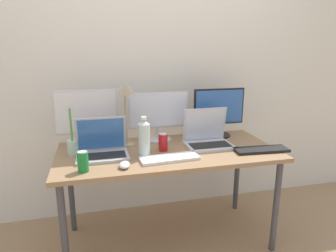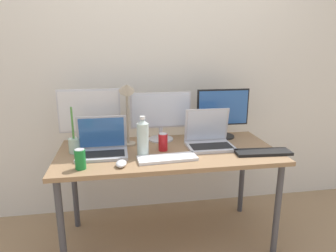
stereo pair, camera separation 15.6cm
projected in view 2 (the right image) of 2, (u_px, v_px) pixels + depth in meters
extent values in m
plane|color=#9E7F5B|center=(168.00, 239.00, 2.35)|extent=(16.00, 16.00, 0.00)
cube|color=silver|center=(157.00, 66.00, 2.58)|extent=(7.00, 0.08, 2.60)
cylinder|color=#424247|center=(62.00, 231.00, 1.85)|extent=(0.04, 0.04, 0.71)
cylinder|color=#424247|center=(277.00, 211.00, 2.08)|extent=(0.04, 0.04, 0.71)
cylinder|color=#424247|center=(75.00, 187.00, 2.44)|extent=(0.04, 0.04, 0.71)
cylinder|color=#424247|center=(242.00, 175.00, 2.67)|extent=(0.04, 0.04, 0.71)
cube|color=#93704C|center=(168.00, 152.00, 2.17)|extent=(1.56, 0.73, 0.03)
cylinder|color=silver|center=(92.00, 142.00, 2.32)|extent=(0.18, 0.18, 0.01)
cylinder|color=silver|center=(91.00, 137.00, 2.31)|extent=(0.03, 0.03, 0.08)
cube|color=silver|center=(89.00, 111.00, 2.25)|extent=(0.46, 0.02, 0.33)
cube|color=white|center=(89.00, 111.00, 2.24)|extent=(0.44, 0.01, 0.30)
cylinder|color=silver|center=(161.00, 139.00, 2.40)|extent=(0.20, 0.20, 0.01)
cylinder|color=silver|center=(161.00, 133.00, 2.39)|extent=(0.03, 0.03, 0.09)
cube|color=silver|center=(161.00, 110.00, 2.34)|extent=(0.47, 0.02, 0.28)
cube|color=silver|center=(161.00, 110.00, 2.33)|extent=(0.45, 0.01, 0.25)
cylinder|color=black|center=(221.00, 136.00, 2.48)|extent=(0.21, 0.21, 0.01)
cylinder|color=black|center=(222.00, 130.00, 2.47)|extent=(0.03, 0.03, 0.09)
cube|color=black|center=(223.00, 107.00, 2.42)|extent=(0.43, 0.02, 0.29)
cube|color=#3366B2|center=(223.00, 108.00, 2.41)|extent=(0.41, 0.01, 0.27)
cube|color=#B7B7BC|center=(102.00, 154.00, 2.04)|extent=(0.34, 0.24, 0.02)
cube|color=black|center=(102.00, 154.00, 2.02)|extent=(0.30, 0.13, 0.00)
cube|color=#B7B7BC|center=(102.00, 132.00, 2.11)|extent=(0.34, 0.05, 0.24)
cube|color=#3366B2|center=(102.00, 133.00, 2.10)|extent=(0.31, 0.04, 0.22)
cube|color=silver|center=(210.00, 147.00, 2.21)|extent=(0.34, 0.26, 0.02)
cube|color=black|center=(211.00, 146.00, 2.18)|extent=(0.30, 0.14, 0.00)
cube|color=silver|center=(207.00, 125.00, 2.27)|extent=(0.34, 0.05, 0.26)
cube|color=silver|center=(207.00, 125.00, 2.27)|extent=(0.30, 0.04, 0.23)
cube|color=white|center=(167.00, 158.00, 1.98)|extent=(0.40, 0.16, 0.02)
cube|color=black|center=(263.00, 152.00, 2.09)|extent=(0.40, 0.16, 0.02)
ellipsoid|color=silver|center=(121.00, 164.00, 1.87)|extent=(0.08, 0.12, 0.04)
cylinder|color=silver|center=(143.00, 140.00, 2.01)|extent=(0.08, 0.08, 0.23)
cone|color=silver|center=(142.00, 121.00, 1.98)|extent=(0.07, 0.07, 0.03)
cylinder|color=white|center=(142.00, 118.00, 1.97)|extent=(0.04, 0.04, 0.02)
cylinder|color=#197F33|center=(80.00, 159.00, 1.81)|extent=(0.07, 0.07, 0.12)
cylinder|color=silver|center=(79.00, 150.00, 1.80)|extent=(0.06, 0.06, 0.00)
cylinder|color=red|center=(163.00, 142.00, 2.14)|extent=(0.07, 0.07, 0.12)
cylinder|color=silver|center=(163.00, 134.00, 2.13)|extent=(0.06, 0.06, 0.00)
cylinder|color=#B2D1B7|center=(74.00, 146.00, 2.10)|extent=(0.08, 0.08, 0.10)
cylinder|color=#519342|center=(72.00, 123.00, 2.05)|extent=(0.01, 0.01, 0.22)
cylinder|color=tan|center=(128.00, 144.00, 2.28)|extent=(0.11, 0.11, 0.01)
cylinder|color=tan|center=(128.00, 117.00, 2.23)|extent=(0.02, 0.02, 0.40)
cone|color=tan|center=(127.00, 88.00, 2.11)|extent=(0.11, 0.12, 0.11)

